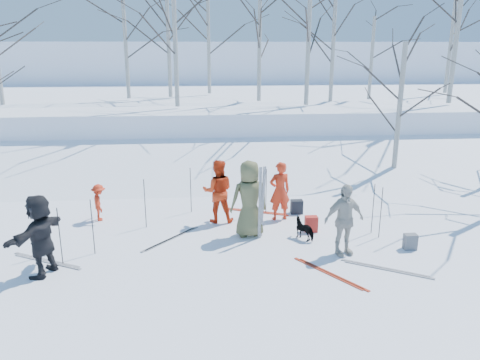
{
  "coord_description": "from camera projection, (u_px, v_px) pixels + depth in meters",
  "views": [
    {
      "loc": [
        -0.99,
        -10.31,
        4.69
      ],
      "look_at": [
        0.0,
        1.5,
        1.3
      ],
      "focal_mm": 35.0,
      "sensor_mm": 36.0,
      "label": 1
    }
  ],
  "objects": [
    {
      "name": "ski_pair_a",
      "position": [
        256.0,
        212.0,
        13.76
      ],
      "size": [
        1.51,
        2.04,
        0.02
      ],
      "primitive_type": null,
      "rotation": [
        0.0,
        0.0,
        1.19
      ],
      "color": "#B23119",
      "rests_on": "ground"
    },
    {
      "name": "ski_pair_d",
      "position": [
        386.0,
        269.0,
        10.22
      ],
      "size": [
        1.88,
        2.08,
        0.02
      ],
      "primitive_type": null,
      "rotation": [
        0.0,
        0.0,
        1.03
      ],
      "color": "silver",
      "rests_on": "ground"
    },
    {
      "name": "ski_pair_e",
      "position": [
        330.0,
        274.0,
        10.0
      ],
      "size": [
        1.97,
        2.09,
        0.02
      ],
      "primitive_type": null,
      "rotation": [
        0.0,
        0.0,
        0.6
      ],
      "color": "#B23119",
      "rests_on": "ground"
    },
    {
      "name": "snow_ramp",
      "position": [
        228.0,
        169.0,
        17.91
      ],
      "size": [
        70.0,
        9.49,
        4.12
      ],
      "primitive_type": "cube",
      "rotation": [
        0.3,
        0.0,
        0.0
      ],
      "color": "white",
      "rests_on": "ground"
    },
    {
      "name": "ski_pole_f",
      "position": [
        191.0,
        190.0,
        13.58
      ],
      "size": [
        0.02,
        0.02,
        1.34
      ],
      "primitive_type": "cylinder",
      "color": "black",
      "rests_on": "ground"
    },
    {
      "name": "ski_pole_h",
      "position": [
        381.0,
        213.0,
        11.75
      ],
      "size": [
        0.02,
        0.02,
        1.34
      ],
      "primitive_type": "cylinder",
      "color": "black",
      "rests_on": "ground"
    },
    {
      "name": "ski_pole_e",
      "position": [
        60.0,
        237.0,
        10.27
      ],
      "size": [
        0.02,
        0.02,
        1.34
      ],
      "primitive_type": "cylinder",
      "color": "black",
      "rests_on": "ground"
    },
    {
      "name": "skier_red_north",
      "position": [
        280.0,
        191.0,
        12.97
      ],
      "size": [
        0.67,
        0.5,
        1.66
      ],
      "primitive_type": "imported",
      "rotation": [
        0.0,
        0.0,
        3.32
      ],
      "color": "red",
      "rests_on": "ground"
    },
    {
      "name": "far_hill",
      "position": [
        210.0,
        74.0,
        47.1
      ],
      "size": [
        90.0,
        30.0,
        6.0
      ],
      "primitive_type": "cube",
      "color": "white",
      "rests_on": "ground"
    },
    {
      "name": "ski_pair_b",
      "position": [
        171.0,
        239.0,
        11.82
      ],
      "size": [
        2.07,
        2.1,
        0.02
      ],
      "primitive_type": null,
      "rotation": [
        0.0,
        0.0,
        -0.7
      ],
      "color": "silver",
      "rests_on": "ground"
    },
    {
      "name": "birch_plateau_k",
      "position": [
        168.0,
        35.0,
        23.2
      ],
      "size": [
        4.85,
        4.85,
        6.07
      ],
      "primitive_type": null,
      "color": "silver",
      "rests_on": "snow_plateau"
    },
    {
      "name": "ski_pole_i",
      "position": [
        93.0,
        227.0,
        10.82
      ],
      "size": [
        0.02,
        0.02,
        1.34
      ],
      "primitive_type": "cylinder",
      "color": "black",
      "rests_on": "ground"
    },
    {
      "name": "skier_grey_west",
      "position": [
        40.0,
        235.0,
        9.78
      ],
      "size": [
        1.08,
        1.73,
        1.78
      ],
      "primitive_type": "imported",
      "rotation": [
        0.0,
        0.0,
        4.35
      ],
      "color": "black",
      "rests_on": "ground"
    },
    {
      "name": "birch_plateau_d",
      "position": [
        209.0,
        37.0,
        25.02
      ],
      "size": [
        4.74,
        4.74,
        5.91
      ],
      "primitive_type": null,
      "color": "silver",
      "rests_on": "snow_plateau"
    },
    {
      "name": "birch_plateau_e",
      "position": [
        333.0,
        47.0,
        21.34
      ],
      "size": [
        4.03,
        4.03,
        4.91
      ],
      "primitive_type": null,
      "color": "silver",
      "rests_on": "snow_plateau"
    },
    {
      "name": "birch_plateau_b",
      "position": [
        125.0,
        41.0,
        22.65
      ],
      "size": [
        4.43,
        4.43,
        5.47
      ],
      "primitive_type": null,
      "color": "silver",
      "rests_on": "snow_plateau"
    },
    {
      "name": "dog",
      "position": [
        305.0,
        229.0,
        11.79
      ],
      "size": [
        0.63,
        0.67,
        0.53
      ],
      "primitive_type": "imported",
      "rotation": [
        0.0,
        0.0,
        3.86
      ],
      "color": "black",
      "rests_on": "ground"
    },
    {
      "name": "ski_pole_a",
      "position": [
        373.0,
        209.0,
        12.03
      ],
      "size": [
        0.02,
        0.02,
        1.34
      ],
      "primitive_type": "cylinder",
      "color": "black",
      "rests_on": "ground"
    },
    {
      "name": "ski_pole_b",
      "position": [
        266.0,
        191.0,
        13.48
      ],
      "size": [
        0.02,
        0.02,
        1.34
      ],
      "primitive_type": "cylinder",
      "color": "black",
      "rests_on": "ground"
    },
    {
      "name": "backpack_red",
      "position": [
        311.0,
        224.0,
        12.25
      ],
      "size": [
        0.32,
        0.22,
        0.42
      ],
      "primitive_type": "cube",
      "color": "red",
      "rests_on": "ground"
    },
    {
      "name": "ski_pole_g",
      "position": [
        49.0,
        228.0,
        10.76
      ],
      "size": [
        0.02,
        0.02,
        1.34
      ],
      "primitive_type": "cylinder",
      "color": "black",
      "rests_on": "ground"
    },
    {
      "name": "birch_edge_e",
      "position": [
        399.0,
        113.0,
        16.47
      ],
      "size": [
        4.0,
        4.0,
        4.86
      ],
      "primitive_type": null,
      "color": "silver",
      "rests_on": "ground"
    },
    {
      "name": "birch_plateau_i",
      "position": [
        259.0,
        44.0,
        21.51
      ],
      "size": [
        4.25,
        4.25,
        5.21
      ],
      "primitive_type": null,
      "color": "silver",
      "rests_on": "snow_plateau"
    },
    {
      "name": "skier_redor_behind",
      "position": [
        218.0,
        191.0,
        12.79
      ],
      "size": [
        0.88,
        0.7,
        1.76
      ],
      "primitive_type": "imported",
      "rotation": [
        0.0,
        0.0,
        3.1
      ],
      "color": "red",
      "rests_on": "ground"
    },
    {
      "name": "birch_plateau_l",
      "position": [
        309.0,
        39.0,
        19.98
      ],
      "size": [
        4.54,
        4.54,
        5.63
      ],
      "primitive_type": null,
      "color": "silver",
      "rests_on": "snow_plateau"
    },
    {
      "name": "skier_red_seated",
      "position": [
        99.0,
        202.0,
        12.98
      ],
      "size": [
        0.55,
        0.75,
        1.04
      ],
      "primitive_type": "imported",
      "rotation": [
        0.0,
        0.0,
        1.84
      ],
      "color": "red",
      "rests_on": "ground"
    },
    {
      "name": "upright_ski_left",
      "position": [
        260.0,
        203.0,
        11.57
      ],
      "size": [
        0.07,
        0.16,
        1.9
      ],
      "primitive_type": "cube",
      "rotation": [
        0.07,
        0.0,
        0.02
      ],
      "color": "silver",
      "rests_on": "ground"
    },
    {
      "name": "backpack_dark",
      "position": [
        297.0,
        207.0,
        13.6
      ],
      "size": [
        0.34,
        0.24,
        0.4
      ],
      "primitive_type": "cube",
      "color": "black",
      "rests_on": "ground"
    },
    {
      "name": "skier_olive_center",
      "position": [
        249.0,
        199.0,
        11.81
      ],
      "size": [
        1.07,
        0.8,
        1.97
      ],
      "primitive_type": "imported",
      "rotation": [
        0.0,
        0.0,
        3.34
      ],
      "color": "brown",
      "rests_on": "ground"
    },
    {
      "name": "snow_plateau",
      "position": [
        218.0,
        112.0,
        27.26
      ],
      "size": [
        70.0,
        18.0,
        2.2
      ],
      "primitive_type": "cube",
      "color": "white",
      "rests_on": "ground"
    },
    {
      "name": "upright_ski_right",
      "position": [
        263.0,
        202.0,
        11.66
      ],
      "size": [
        0.13,
        0.23,
        1.89
      ],
      "primitive_type": "cube",
      "rotation": [
        0.1,
        0.0,
        0.29
      ],
      "color": "silver",
      "rests_on": "ground"
    },
    {
      "name": "birch_plateau_g",
      "position": [
        459.0,
        18.0,
        20.39
      ],
      "size": [
        5.76,
        5.76,
        7.37
      ],
      "primitive_type": null,
      "color": "silver",
      "rests_on": "snow_plateau"
    },
    {
      "name": "backpack_grey",
      "position": [
        410.0,
        242.0,
        11.19
      ],
      "size": [
        0.3,
        0.2,
        0.38
      ],
      "primitive_type": "cube",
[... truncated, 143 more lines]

